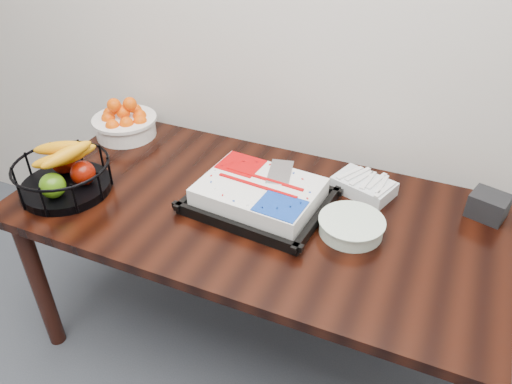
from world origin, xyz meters
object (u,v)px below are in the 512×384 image
at_px(cake_tray, 259,195).
at_px(plate_stack, 351,226).
at_px(tangerine_bowl, 124,120).
at_px(fruit_basket, 63,173).
at_px(table, 254,225).
at_px(napkin_box, 488,206).

relative_size(cake_tray, plate_stack, 2.26).
height_order(cake_tray, tangerine_bowl, tangerine_bowl).
distance_m(fruit_basket, plate_stack, 1.10).
relative_size(table, napkin_box, 14.19).
xyz_separation_m(tangerine_bowl, plate_stack, (1.14, -0.28, -0.05)).
relative_size(plate_stack, napkin_box, 1.82).
distance_m(tangerine_bowl, plate_stack, 1.18).
distance_m(table, tangerine_bowl, 0.83).
distance_m(table, napkin_box, 0.86).
bearing_deg(table, cake_tray, 46.87).
height_order(table, tangerine_bowl, tangerine_bowl).
bearing_deg(table, fruit_basket, -164.59).
relative_size(tangerine_bowl, plate_stack, 1.27).
relative_size(fruit_basket, plate_stack, 1.58).
distance_m(plate_stack, napkin_box, 0.52).
bearing_deg(cake_tray, plate_stack, -3.30).
bearing_deg(fruit_basket, cake_tray, 16.34).
bearing_deg(table, plate_stack, -0.50).
relative_size(cake_tray, fruit_basket, 1.43).
height_order(cake_tray, fruit_basket, fruit_basket).
height_order(cake_tray, plate_stack, cake_tray).
bearing_deg(cake_tray, tangerine_bowl, 161.76).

